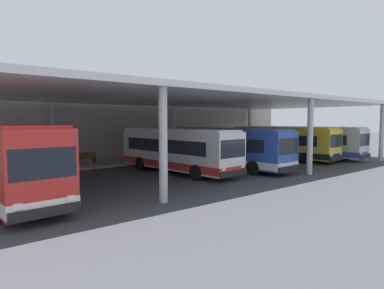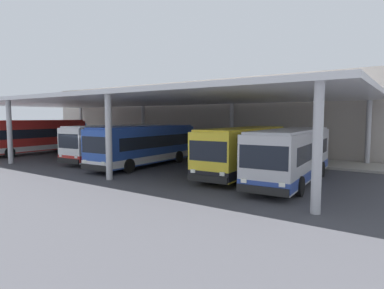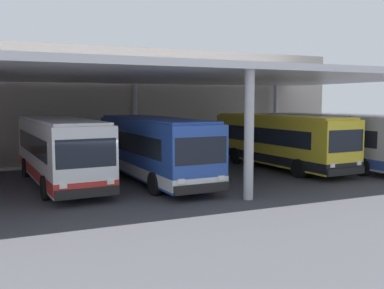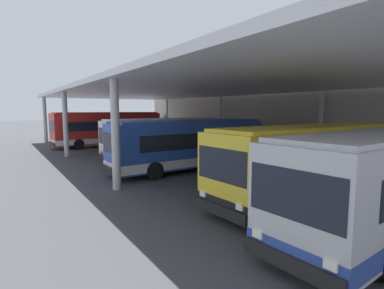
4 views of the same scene
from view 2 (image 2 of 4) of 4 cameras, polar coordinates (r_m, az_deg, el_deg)
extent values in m
plane|color=#3D3D42|center=(27.08, -18.89, -3.64)|extent=(200.00, 200.00, 0.00)
cube|color=#A39E93|center=(35.23, -3.28, -1.33)|extent=(42.00, 4.50, 0.18)
cube|color=#ADA399|center=(37.63, -0.23, 5.00)|extent=(48.00, 1.60, 7.96)
cube|color=silver|center=(30.40, -10.70, 7.64)|extent=(40.00, 17.00, 0.30)
cylinder|color=#B2B2B7|center=(49.73, -19.00, 3.14)|extent=(0.40, 0.40, 5.25)
cylinder|color=#B2B2B7|center=(30.88, -29.59, 1.90)|extent=(0.40, 0.40, 5.25)
cylinder|color=#B2B2B7|center=(40.41, -8.64, 3.01)|extent=(0.40, 0.40, 5.25)
cylinder|color=#B2B2B7|center=(20.45, -14.54, 1.20)|extent=(0.40, 0.40, 5.25)
cylinder|color=#B2B2B7|center=(33.13, 7.02, 2.65)|extent=(0.40, 0.40, 5.25)
cylinder|color=#B2B2B7|center=(13.68, 21.31, -0.70)|extent=(0.40, 0.40, 5.25)
cylinder|color=#B2B2B7|center=(29.44, 28.73, 1.82)|extent=(0.40, 0.40, 5.25)
cube|color=red|center=(38.25, -26.01, 1.39)|extent=(3.15, 11.33, 3.10)
cube|color=white|center=(38.33, -25.94, -0.40)|extent=(3.18, 11.35, 0.50)
cube|color=black|center=(38.32, -25.83, 1.86)|extent=(3.08, 9.32, 0.90)
cube|color=red|center=(38.20, -26.10, 3.80)|extent=(2.93, 10.87, 0.12)
cylinder|color=black|center=(35.54, -29.59, -1.24)|extent=(0.34, 1.01, 1.00)
cylinder|color=black|center=(41.07, -23.23, -0.26)|extent=(0.34, 1.01, 1.00)
cylinder|color=black|center=(39.10, -21.16, -0.44)|extent=(0.34, 1.01, 1.00)
cube|color=white|center=(29.77, -13.15, 0.53)|extent=(3.18, 10.54, 2.70)
cube|color=red|center=(29.86, -13.11, -1.38)|extent=(3.20, 10.56, 0.50)
cube|color=black|center=(29.85, -12.95, 1.12)|extent=(3.09, 8.68, 0.90)
cube|color=black|center=(26.32, -21.02, 0.55)|extent=(2.30, 0.27, 1.10)
cube|color=black|center=(26.41, -21.07, -2.71)|extent=(2.46, 0.32, 0.36)
cube|color=white|center=(29.70, -13.20, 3.24)|extent=(2.95, 10.11, 0.12)
cube|color=yellow|center=(26.30, -21.02, 2.34)|extent=(1.75, 0.23, 0.28)
cube|color=white|center=(27.09, -22.25, -1.82)|extent=(0.28, 0.10, 0.20)
cube|color=white|center=(25.67, -19.85, -2.09)|extent=(0.28, 0.10, 0.20)
cylinder|color=black|center=(28.61, -19.38, -2.20)|extent=(0.34, 1.02, 1.00)
cylinder|color=black|center=(26.78, -16.05, -2.58)|extent=(0.34, 1.02, 1.00)
cylinder|color=black|center=(32.78, -11.14, -1.16)|extent=(0.34, 1.02, 1.00)
cylinder|color=black|center=(31.19, -7.81, -1.41)|extent=(0.34, 1.02, 1.00)
cube|color=#284CA8|center=(25.93, -8.24, -0.01)|extent=(2.97, 10.50, 2.70)
cube|color=silver|center=(26.03, -8.22, -2.20)|extent=(2.99, 10.52, 0.50)
cube|color=black|center=(26.02, -8.04, 0.67)|extent=(2.93, 8.63, 0.90)
cube|color=black|center=(22.26, -16.91, -0.06)|extent=(2.30, 0.22, 1.10)
cube|color=black|center=(22.38, -16.99, -3.90)|extent=(2.45, 0.27, 0.36)
cube|color=#2A50B0|center=(25.85, -8.28, 3.10)|extent=(2.75, 10.08, 0.12)
cube|color=yellow|center=(22.23, -16.90, 2.05)|extent=(1.75, 0.20, 0.28)
cube|color=white|center=(23.02, -18.46, -2.82)|extent=(0.28, 0.09, 0.20)
cube|color=white|center=(21.66, -15.44, -3.21)|extent=(0.28, 0.09, 0.20)
cylinder|color=black|center=(24.61, -15.29, -3.20)|extent=(0.33, 1.01, 1.00)
cylinder|color=black|center=(22.88, -11.14, -3.72)|extent=(0.33, 1.01, 1.00)
cylinder|color=black|center=(29.02, -6.37, -1.86)|extent=(0.33, 1.01, 1.00)
cylinder|color=black|center=(27.56, -2.40, -2.19)|extent=(0.33, 1.01, 1.00)
cube|color=yellow|center=(22.01, 9.34, -0.88)|extent=(3.08, 10.52, 2.70)
cube|color=black|center=(22.14, 9.30, -3.46)|extent=(3.11, 10.55, 0.50)
cube|color=black|center=(22.13, 9.50, -0.07)|extent=(3.02, 8.66, 0.90)
cube|color=black|center=(17.35, 2.85, -1.18)|extent=(2.30, 0.25, 1.10)
cube|color=black|center=(17.50, 2.69, -6.10)|extent=(2.46, 0.30, 0.36)
cube|color=yellow|center=(21.92, 9.39, 2.79)|extent=(2.86, 10.10, 0.12)
cube|color=yellow|center=(17.31, 2.91, 1.53)|extent=(1.75, 0.22, 0.28)
cube|color=white|center=(17.89, 0.18, -4.71)|extent=(0.28, 0.10, 0.20)
cube|color=white|center=(17.03, 5.37, -5.22)|extent=(0.28, 0.10, 0.20)
cylinder|color=black|center=(19.82, 2.42, -4.95)|extent=(0.34, 1.01, 1.00)
cylinder|color=black|center=(18.77, 8.99, -5.56)|extent=(0.34, 1.01, 1.00)
cylinder|color=black|center=(25.24, 9.21, -2.89)|extent=(0.34, 1.01, 1.00)
cylinder|color=black|center=(24.42, 14.53, -3.25)|extent=(0.34, 1.01, 1.00)
cube|color=#B7B7BC|center=(19.93, 17.26, -1.62)|extent=(3.19, 10.54, 2.70)
cube|color=#2D4799|center=(20.07, 17.18, -4.46)|extent=(3.21, 10.56, 0.50)
cube|color=black|center=(20.05, 17.38, -0.73)|extent=(3.10, 8.68, 0.90)
cube|color=black|center=(14.98, 12.52, -2.25)|extent=(2.30, 0.27, 1.10)
cube|color=black|center=(15.15, 12.31, -7.92)|extent=(2.46, 0.32, 0.36)
cube|color=silver|center=(19.83, 17.36, 2.43)|extent=(2.96, 10.11, 0.12)
cube|color=yellow|center=(14.93, 12.62, 0.89)|extent=(1.75, 0.24, 0.28)
cube|color=white|center=(15.39, 9.15, -6.34)|extent=(0.28, 0.10, 0.20)
cube|color=white|center=(14.83, 15.66, -6.89)|extent=(0.28, 0.10, 0.20)
cylinder|color=black|center=(17.42, 10.63, -6.39)|extent=(0.35, 1.02, 1.00)
cylinder|color=black|center=(16.74, 18.57, -7.02)|extent=(0.35, 1.02, 1.00)
cylinder|color=black|center=(23.14, 15.95, -3.72)|extent=(0.35, 1.02, 1.00)
cylinder|color=black|center=(22.63, 21.95, -4.08)|extent=(0.35, 1.02, 1.00)
cube|color=brown|center=(37.84, -8.17, -0.13)|extent=(1.80, 0.44, 0.08)
cube|color=brown|center=(37.97, -7.97, 0.27)|extent=(1.80, 0.06, 0.44)
cube|color=#2D2D33|center=(38.34, -8.93, -0.41)|extent=(0.10, 0.36, 0.45)
cube|color=#2D2D33|center=(37.39, -7.38, -0.52)|extent=(0.10, 0.36, 0.45)
cylinder|color=#33383D|center=(35.52, -3.16, -0.40)|extent=(0.48, 0.48, 0.90)
cylinder|color=black|center=(35.48, -3.17, 0.38)|extent=(0.52, 0.52, 0.08)
cylinder|color=#B2B2B7|center=(44.84, -18.42, 1.91)|extent=(0.12, 0.12, 3.20)
cube|color=#285199|center=(44.81, -18.45, 2.40)|extent=(0.70, 0.04, 1.80)
camera|label=1|loc=(36.37, -53.65, 2.65)|focal=30.80mm
camera|label=3|loc=(24.89, -59.75, 2.83)|focal=41.19mm
camera|label=4|loc=(8.74, 24.09, 4.18)|focal=28.11mm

